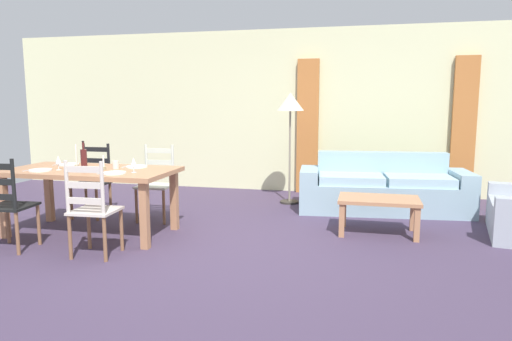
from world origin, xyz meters
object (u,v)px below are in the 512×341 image
object	(u,v)px
couch	(383,190)
dining_chair_near_right	(92,209)
dining_chair_near_left	(7,205)
wine_glass_near_left	(58,160)
coffee_table	(379,203)
dining_table	(90,177)
standing_lamp	(290,109)
wine_bottle	(84,158)
coffee_cup_primary	(116,165)
dining_chair_far_right	(156,183)
dining_chair_far_left	(93,181)
wine_glass_near_right	(133,162)

from	to	relation	value
couch	dining_chair_near_right	bearing A→B (deg)	-136.33
dining_chair_near_left	wine_glass_near_left	size ratio (longest dim) A/B	5.96
wine_glass_near_left	coffee_table	world-z (taller)	wine_glass_near_left
dining_table	standing_lamp	world-z (taller)	standing_lamp
wine_bottle	coffee_cup_primary	size ratio (longest dim) A/B	3.51
coffee_cup_primary	couch	world-z (taller)	coffee_cup_primary
dining_table	coffee_cup_primary	distance (m)	0.31
dining_chair_far_right	dining_chair_near_right	bearing A→B (deg)	-88.69
dining_chair_near_right	dining_chair_far_right	size ratio (longest dim) A/B	1.00
dining_chair_near_left	dining_chair_far_left	xyz separation A→B (m)	(0.01, 1.49, 0.00)
wine_glass_near_right	dining_chair_far_right	bearing A→B (deg)	100.56
dining_table	coffee_table	world-z (taller)	dining_table
wine_glass_near_right	coffee_cup_primary	size ratio (longest dim) A/B	1.79
couch	standing_lamp	bearing A→B (deg)	172.17
couch	standing_lamp	xyz separation A→B (m)	(-1.34, 0.18, 1.12)
dining_chair_far_right	wine_glass_near_right	xyz separation A→B (m)	(0.17, -0.89, 0.38)
coffee_table	dining_chair_far_left	bearing A→B (deg)	179.98
dining_chair_near_left	wine_glass_near_right	world-z (taller)	dining_chair_near_left
coffee_table	wine_glass_near_right	bearing A→B (deg)	-161.47
dining_table	wine_glass_near_left	size ratio (longest dim) A/B	11.80
dining_chair_far_left	couch	distance (m)	3.94
dining_chair_near_left	wine_bottle	world-z (taller)	wine_bottle
wine_bottle	coffee_table	bearing A→B (deg)	12.40
dining_chair_near_left	coffee_table	distance (m)	3.96
wine_glass_near_left	coffee_cup_primary	size ratio (longest dim) A/B	1.79
dining_chair_far_right	standing_lamp	bearing A→B (deg)	42.57
wine_glass_near_left	standing_lamp	bearing A→B (deg)	45.56
dining_chair_near_left	standing_lamp	world-z (taller)	standing_lamp
dining_chair_near_left	standing_lamp	distance (m)	3.88
standing_lamp	dining_chair_far_right	bearing A→B (deg)	-137.43
wine_glass_near_left	coffee_cup_primary	distance (m)	0.62
couch	dining_chair_near_left	bearing A→B (deg)	-144.23
wine_glass_near_right	couch	world-z (taller)	wine_glass_near_right
wine_glass_near_left	couch	bearing A→B (deg)	30.37
dining_chair_near_left	dining_chair_near_right	xyz separation A→B (m)	(0.95, 0.02, 0.00)
dining_table	dining_chair_far_left	world-z (taller)	dining_chair_far_left
coffee_cup_primary	wine_bottle	bearing A→B (deg)	-167.59
coffee_cup_primary	dining_chair_far_left	bearing A→B (deg)	138.30
dining_chair_far_right	standing_lamp	xyz separation A→B (m)	(1.50, 1.38, 0.93)
dining_chair_near_right	wine_glass_near_left	size ratio (longest dim) A/B	5.96
standing_lamp	dining_table	bearing A→B (deg)	-132.21
dining_table	couch	size ratio (longest dim) A/B	0.81
dining_chair_near_right	dining_chair_far_right	bearing A→B (deg)	91.31
couch	coffee_table	xyz separation A→B (m)	(-0.09, -1.22, 0.06)
dining_chair_far_right	couch	bearing A→B (deg)	22.76
coffee_cup_primary	wine_glass_near_right	bearing A→B (deg)	-32.96
dining_chair_far_right	coffee_cup_primary	bearing A→B (deg)	-104.91
dining_chair_near_left	couch	world-z (taller)	dining_chair_near_left
wine_glass_near_right	coffee_table	bearing A→B (deg)	18.53
wine_glass_near_right	couch	xyz separation A→B (m)	(2.68, 2.08, -0.57)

